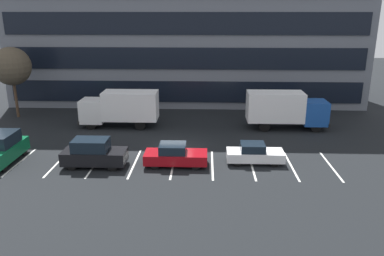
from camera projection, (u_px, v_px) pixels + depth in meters
name	position (u px, v px, depth m)	size (l,w,h in m)	color
ground_plane	(177.00, 148.00, 31.00)	(120.00, 120.00, 0.00)	black
office_building	(187.00, 7.00, 44.93)	(39.78, 11.35, 21.60)	slate
lot_markings	(173.00, 164.00, 27.73)	(22.54, 5.40, 0.01)	silver
box_truck_white	(121.00, 107.00, 35.96)	(7.27, 2.41, 3.37)	white
box_truck_blue	(285.00, 108.00, 35.40)	(7.39, 2.45, 3.42)	#194799
suv_forest	(2.00, 149.00, 27.78)	(2.01, 4.74, 2.14)	#0C5933
sedan_white	(254.00, 154.00, 27.82)	(4.08, 1.71, 1.46)	white
suv_black	(94.00, 153.00, 27.11)	(4.43, 1.88, 2.00)	black
sedan_maroon	(175.00, 155.00, 27.33)	(4.43, 1.85, 1.59)	maroon
bare_tree	(12.00, 66.00, 38.28)	(3.78, 3.78, 7.10)	#473323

